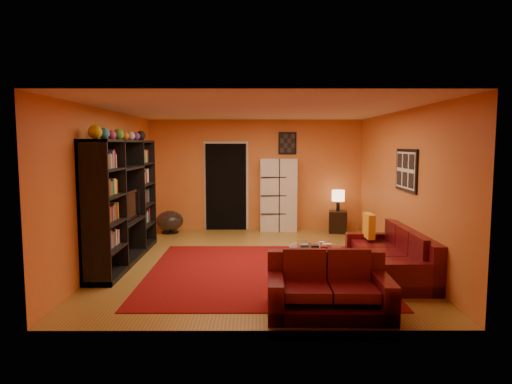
{
  "coord_description": "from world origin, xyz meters",
  "views": [
    {
      "loc": [
        -0.02,
        -7.79,
        2.03
      ],
      "look_at": [
        0.0,
        0.1,
        1.2
      ],
      "focal_mm": 32.0,
      "sensor_mm": 36.0,
      "label": 1
    }
  ],
  "objects_px": {
    "bowl_chair": "(170,221)",
    "sofa": "(394,257)",
    "side_table": "(338,222)",
    "table_lamp": "(338,196)",
    "loveseat": "(328,288)",
    "storage_cabinet": "(279,195)",
    "coffee_table": "(315,249)",
    "entertainment_unit": "(124,201)",
    "tv": "(126,206)"
  },
  "relations": [
    {
      "from": "storage_cabinet",
      "to": "table_lamp",
      "type": "distance_m",
      "value": 1.37
    },
    {
      "from": "sofa",
      "to": "storage_cabinet",
      "type": "relative_size",
      "value": 1.3
    },
    {
      "from": "tv",
      "to": "bowl_chair",
      "type": "height_order",
      "value": "tv"
    },
    {
      "from": "sofa",
      "to": "side_table",
      "type": "distance_m",
      "value": 3.44
    },
    {
      "from": "sofa",
      "to": "storage_cabinet",
      "type": "distance_m",
      "value": 4.04
    },
    {
      "from": "tv",
      "to": "loveseat",
      "type": "height_order",
      "value": "tv"
    },
    {
      "from": "coffee_table",
      "to": "storage_cabinet",
      "type": "bearing_deg",
      "value": 96.17
    },
    {
      "from": "entertainment_unit",
      "to": "tv",
      "type": "bearing_deg",
      "value": -27.54
    },
    {
      "from": "sofa",
      "to": "side_table",
      "type": "xyz_separation_m",
      "value": [
        -0.25,
        3.44,
        -0.03
      ]
    },
    {
      "from": "entertainment_unit",
      "to": "bowl_chair",
      "type": "height_order",
      "value": "entertainment_unit"
    },
    {
      "from": "sofa",
      "to": "side_table",
      "type": "bearing_deg",
      "value": 94.14
    },
    {
      "from": "coffee_table",
      "to": "side_table",
      "type": "relative_size",
      "value": 1.71
    },
    {
      "from": "entertainment_unit",
      "to": "side_table",
      "type": "xyz_separation_m",
      "value": [
        4.17,
        2.57,
        -0.8
      ]
    },
    {
      "from": "entertainment_unit",
      "to": "table_lamp",
      "type": "bearing_deg",
      "value": 31.62
    },
    {
      "from": "sofa",
      "to": "coffee_table",
      "type": "relative_size",
      "value": 2.58
    },
    {
      "from": "bowl_chair",
      "to": "sofa",
      "type": "bearing_deg",
      "value": -39.41
    },
    {
      "from": "entertainment_unit",
      "to": "loveseat",
      "type": "xyz_separation_m",
      "value": [
        3.14,
        -2.42,
        -0.76
      ]
    },
    {
      "from": "tv",
      "to": "loveseat",
      "type": "distance_m",
      "value": 3.97
    },
    {
      "from": "bowl_chair",
      "to": "table_lamp",
      "type": "relative_size",
      "value": 1.29
    },
    {
      "from": "side_table",
      "to": "table_lamp",
      "type": "distance_m",
      "value": 0.59
    },
    {
      "from": "entertainment_unit",
      "to": "loveseat",
      "type": "bearing_deg",
      "value": -37.56
    },
    {
      "from": "sofa",
      "to": "coffee_table",
      "type": "bearing_deg",
      "value": 174.02
    },
    {
      "from": "side_table",
      "to": "table_lamp",
      "type": "relative_size",
      "value": 1.04
    },
    {
      "from": "bowl_chair",
      "to": "storage_cabinet",
      "type": "bearing_deg",
      "value": 6.82
    },
    {
      "from": "coffee_table",
      "to": "table_lamp",
      "type": "xyz_separation_m",
      "value": [
        0.96,
        3.31,
        0.45
      ]
    },
    {
      "from": "side_table",
      "to": "storage_cabinet",
      "type": "bearing_deg",
      "value": 170.15
    },
    {
      "from": "tv",
      "to": "sofa",
      "type": "relative_size",
      "value": 0.41
    },
    {
      "from": "coffee_table",
      "to": "tv",
      "type": "bearing_deg",
      "value": 167.21
    },
    {
      "from": "loveseat",
      "to": "tv",
      "type": "bearing_deg",
      "value": 53.57
    },
    {
      "from": "loveseat",
      "to": "entertainment_unit",
      "type": "bearing_deg",
      "value": 53.72
    },
    {
      "from": "storage_cabinet",
      "to": "entertainment_unit",
      "type": "bearing_deg",
      "value": -131.75
    },
    {
      "from": "entertainment_unit",
      "to": "coffee_table",
      "type": "distance_m",
      "value": 3.35
    },
    {
      "from": "bowl_chair",
      "to": "table_lamp",
      "type": "xyz_separation_m",
      "value": [
        3.86,
        0.07,
        0.57
      ]
    },
    {
      "from": "coffee_table",
      "to": "table_lamp",
      "type": "distance_m",
      "value": 3.48
    },
    {
      "from": "table_lamp",
      "to": "sofa",
      "type": "bearing_deg",
      "value": -85.92
    },
    {
      "from": "tv",
      "to": "coffee_table",
      "type": "distance_m",
      "value": 3.29
    },
    {
      "from": "bowl_chair",
      "to": "table_lamp",
      "type": "distance_m",
      "value": 3.9
    },
    {
      "from": "entertainment_unit",
      "to": "tv",
      "type": "height_order",
      "value": "entertainment_unit"
    },
    {
      "from": "entertainment_unit",
      "to": "coffee_table",
      "type": "height_order",
      "value": "entertainment_unit"
    },
    {
      "from": "entertainment_unit",
      "to": "sofa",
      "type": "distance_m",
      "value": 4.56
    },
    {
      "from": "sofa",
      "to": "table_lamp",
      "type": "xyz_separation_m",
      "value": [
        -0.25,
        3.44,
        0.55
      ]
    },
    {
      "from": "storage_cabinet",
      "to": "loveseat",
      "type": "bearing_deg",
      "value": -82.98
    },
    {
      "from": "table_lamp",
      "to": "entertainment_unit",
      "type": "bearing_deg",
      "value": -148.38
    },
    {
      "from": "table_lamp",
      "to": "loveseat",
      "type": "bearing_deg",
      "value": -101.6
    },
    {
      "from": "coffee_table",
      "to": "side_table",
      "type": "distance_m",
      "value": 3.45
    },
    {
      "from": "sofa",
      "to": "storage_cabinet",
      "type": "xyz_separation_m",
      "value": [
        -1.59,
        3.67,
        0.56
      ]
    },
    {
      "from": "coffee_table",
      "to": "side_table",
      "type": "xyz_separation_m",
      "value": [
        0.96,
        3.31,
        -0.14
      ]
    },
    {
      "from": "entertainment_unit",
      "to": "storage_cabinet",
      "type": "xyz_separation_m",
      "value": [
        2.82,
        2.8,
        -0.2
      ]
    },
    {
      "from": "entertainment_unit",
      "to": "side_table",
      "type": "relative_size",
      "value": 6.0
    },
    {
      "from": "side_table",
      "to": "table_lamp",
      "type": "bearing_deg",
      "value": 180.0
    }
  ]
}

